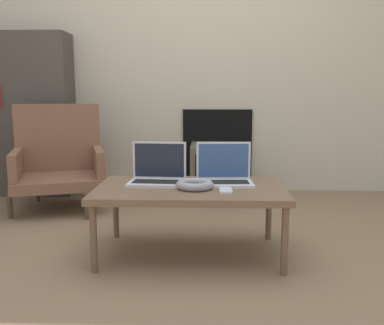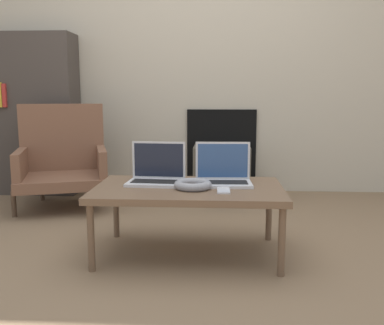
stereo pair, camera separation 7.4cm
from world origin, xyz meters
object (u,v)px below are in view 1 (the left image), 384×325
Objects in this scene: laptop_right at (224,174)px; armchair at (59,159)px; laptop_left at (158,174)px; phone at (226,190)px; headphones at (195,185)px; tv at (218,171)px.

laptop_right is 1.55m from armchair.
laptop_left is 0.40× the size of armchair.
phone is at bearing -23.52° from laptop_left.
headphones is (0.21, -0.13, -0.03)m from laptop_left.
phone is 0.16× the size of armchair.
tv is 1.31m from armchair.
laptop_left reaches higher than headphones.
laptop_left is at bearing 177.43° from laptop_right.
laptop_left is 0.63× the size of tv.
laptop_left and laptop_right have the same top height.
headphones is 1.51m from armchair.
phone is 1.67m from armchair.
tv reaches higher than phone.
armchair is at bearing -164.63° from tv.
armchair reaches higher than phone.
laptop_left reaches higher than tv.
armchair is at bearing 138.58° from phone.
laptop_right is at bearing 3.89° from laptop_left.
laptop_right is 1.28m from tv.
tv is (0.16, 1.39, -0.18)m from headphones.
laptop_right reaches higher than tv.
phone is at bearing -59.17° from armchair.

